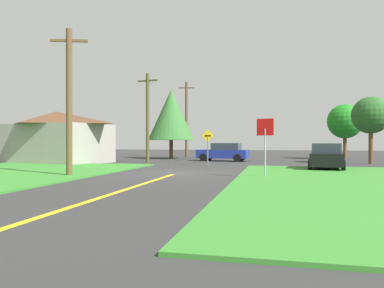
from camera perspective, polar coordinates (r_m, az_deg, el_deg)
The scene contains 13 objects.
ground_plane at distance 19.74m, azimuth -2.24°, elevation -4.62°, with size 120.00×120.00×0.00m, color #303030.
lane_stripe_center at distance 12.24m, azimuth -12.11°, elevation -7.61°, with size 0.20×14.00×0.01m, color yellow.
stop_sign at distance 17.21m, azimuth 11.57°, elevation 1.28°, with size 0.79×0.16×2.80m.
car_on_crossroad at distance 23.66m, azimuth 20.62°, elevation -1.87°, with size 2.50×4.61×1.62m.
car_approaching_junction at distance 32.29m, azimuth 5.06°, elevation -1.29°, with size 4.71×2.40×1.62m.
utility_pole_near at distance 18.73m, azimuth -18.97°, elevation 6.60°, with size 1.76×0.63×7.26m.
utility_pole_mid at distance 29.93m, azimuth -7.08°, elevation 4.36°, with size 1.80×0.38×7.38m.
utility_pole_far at distance 41.60m, azimuth -0.89°, elevation 4.12°, with size 1.80×0.41×8.70m.
direction_sign at distance 26.17m, azimuth 2.52°, elevation 0.14°, with size 0.91×0.08×2.61m.
oak_tree_left at distance 38.58m, azimuth 23.18°, elevation 3.32°, with size 3.40×3.40×5.47m.
pine_tree_center at distance 31.34m, azimuth 26.59°, elevation 4.08°, with size 2.90×2.90×5.26m.
oak_tree_right at distance 37.06m, azimuth -3.34°, elevation 4.68°, with size 4.75×4.75×7.16m.
barn at distance 31.64m, azimuth -20.83°, elevation 1.05°, with size 8.93×6.67×4.24m.
Camera 1 is at (5.11, -18.99, 1.68)m, focal length 33.50 mm.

